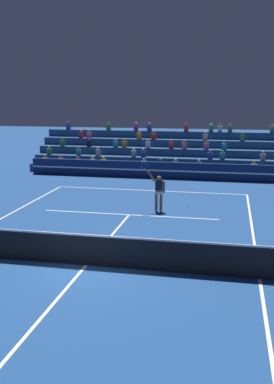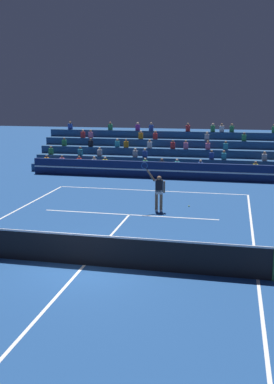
% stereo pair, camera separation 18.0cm
% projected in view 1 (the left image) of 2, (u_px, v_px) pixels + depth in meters
% --- Properties ---
extents(ground_plane, '(120.00, 120.00, 0.00)m').
position_uv_depth(ground_plane, '(86.00, 265.00, 14.67)').
color(ground_plane, navy).
extents(court_lines, '(11.10, 23.90, 0.01)m').
position_uv_depth(court_lines, '(86.00, 265.00, 14.67)').
color(court_lines, white).
rests_on(court_lines, ground).
extents(tennis_net, '(12.00, 0.10, 1.10)m').
position_uv_depth(tennis_net, '(86.00, 250.00, 14.55)').
color(tennis_net, '#2D6B38').
rests_on(tennis_net, ground).
extents(sponsor_banner_wall, '(18.00, 0.26, 1.10)m').
position_uv_depth(sponsor_banner_wall, '(160.00, 170.00, 29.73)').
color(sponsor_banner_wall, navy).
rests_on(sponsor_banner_wall, ground).
extents(bleacher_stand, '(19.38, 4.75, 3.38)m').
position_uv_depth(bleacher_stand, '(168.00, 156.00, 33.26)').
color(bleacher_stand, navy).
rests_on(bleacher_stand, ground).
extents(tennis_player, '(1.18, 0.32, 2.41)m').
position_uv_depth(tennis_player, '(158.00, 191.00, 21.28)').
color(tennis_player, brown).
rests_on(tennis_player, ground).
extents(tennis_ball, '(0.07, 0.07, 0.07)m').
position_uv_depth(tennis_ball, '(189.00, 206.00, 22.33)').
color(tennis_ball, '#C6DB33').
rests_on(tennis_ball, ground).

